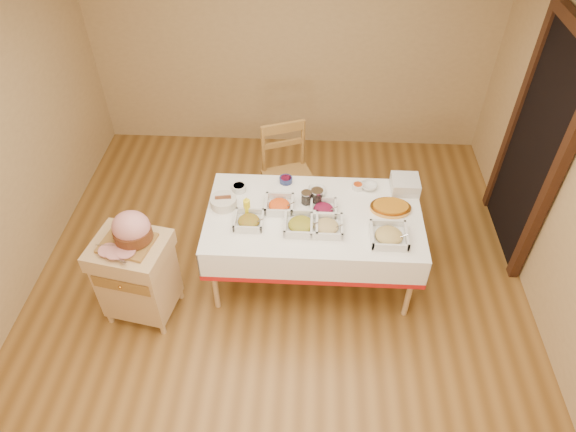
# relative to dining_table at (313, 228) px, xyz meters

# --- Properties ---
(room_shell) EXTENTS (5.00, 5.00, 5.00)m
(room_shell) POSITION_rel_dining_table_xyz_m (-0.30, -0.30, 0.70)
(room_shell) COLOR brown
(room_shell) RESTS_ON ground
(doorway) EXTENTS (0.09, 1.10, 2.20)m
(doorway) POSITION_rel_dining_table_xyz_m (1.90, 0.60, 0.51)
(doorway) COLOR black
(doorway) RESTS_ON ground
(dining_table) EXTENTS (1.82, 1.02, 0.76)m
(dining_table) POSITION_rel_dining_table_xyz_m (0.00, 0.00, 0.00)
(dining_table) COLOR tan
(dining_table) RESTS_ON ground
(butcher_cart) EXTENTS (0.66, 0.58, 0.82)m
(butcher_cart) POSITION_rel_dining_table_xyz_m (-1.44, -0.49, -0.13)
(butcher_cart) COLOR tan
(butcher_cart) RESTS_ON ground
(dining_chair) EXTENTS (0.59, 0.58, 1.05)m
(dining_chair) POSITION_rel_dining_table_xyz_m (-0.26, 0.79, -0.06)
(dining_chair) COLOR olive
(dining_chair) RESTS_ON ground
(ham_on_board) EXTENTS (0.42, 0.40, 0.28)m
(ham_on_board) POSITION_rel_dining_table_xyz_m (-1.40, -0.45, 0.34)
(ham_on_board) COLOR olive
(ham_on_board) RESTS_ON butcher_cart
(serving_dish_a) EXTENTS (0.24, 0.24, 0.11)m
(serving_dish_a) POSITION_rel_dining_table_xyz_m (-0.53, -0.14, 0.19)
(serving_dish_a) COLOR silver
(serving_dish_a) RESTS_ON dining_table
(serving_dish_b) EXTENTS (0.28, 0.28, 0.11)m
(serving_dish_b) POSITION_rel_dining_table_xyz_m (-0.10, -0.17, 0.20)
(serving_dish_b) COLOR silver
(serving_dish_b) RESTS_ON dining_table
(serving_dish_c) EXTENTS (0.26, 0.26, 0.11)m
(serving_dish_c) POSITION_rel_dining_table_xyz_m (0.10, -0.18, 0.20)
(serving_dish_c) COLOR silver
(serving_dish_c) RESTS_ON dining_table
(serving_dish_d) EXTENTS (0.29, 0.29, 0.11)m
(serving_dish_d) POSITION_rel_dining_table_xyz_m (0.60, -0.26, 0.20)
(serving_dish_d) COLOR silver
(serving_dish_d) RESTS_ON dining_table
(serving_dish_e) EXTENTS (0.25, 0.24, 0.12)m
(serving_dish_e) POSITION_rel_dining_table_xyz_m (-0.30, 0.06, 0.20)
(serving_dish_e) COLOR silver
(serving_dish_e) RESTS_ON dining_table
(serving_dish_f) EXTENTS (0.23, 0.22, 0.11)m
(serving_dish_f) POSITION_rel_dining_table_xyz_m (0.08, 0.04, 0.19)
(serving_dish_f) COLOR silver
(serving_dish_f) RESTS_ON dining_table
(small_bowl_left) EXTENTS (0.13, 0.13, 0.06)m
(small_bowl_left) POSITION_rel_dining_table_xyz_m (-0.67, 0.28, 0.19)
(small_bowl_left) COLOR silver
(small_bowl_left) RESTS_ON dining_table
(small_bowl_mid) EXTENTS (0.12, 0.12, 0.05)m
(small_bowl_mid) POSITION_rel_dining_table_xyz_m (-0.26, 0.42, 0.19)
(small_bowl_mid) COLOR navy
(small_bowl_mid) RESTS_ON dining_table
(small_bowl_right) EXTENTS (0.10, 0.10, 0.05)m
(small_bowl_right) POSITION_rel_dining_table_xyz_m (0.38, 0.36, 0.19)
(small_bowl_right) COLOR silver
(small_bowl_right) RESTS_ON dining_table
(bowl_white_imported) EXTENTS (0.16, 0.16, 0.04)m
(bowl_white_imported) POSITION_rel_dining_table_xyz_m (0.02, 0.28, 0.18)
(bowl_white_imported) COLOR silver
(bowl_white_imported) RESTS_ON dining_table
(bowl_small_imported) EXTENTS (0.16, 0.16, 0.05)m
(bowl_small_imported) POSITION_rel_dining_table_xyz_m (0.48, 0.37, 0.18)
(bowl_small_imported) COLOR silver
(bowl_small_imported) RESTS_ON dining_table
(preserve_jar_left) EXTENTS (0.09, 0.09, 0.12)m
(preserve_jar_left) POSITION_rel_dining_table_xyz_m (-0.07, 0.14, 0.21)
(preserve_jar_left) COLOR silver
(preserve_jar_left) RESTS_ON dining_table
(preserve_jar_right) EXTENTS (0.11, 0.11, 0.13)m
(preserve_jar_right) POSITION_rel_dining_table_xyz_m (0.02, 0.15, 0.22)
(preserve_jar_right) COLOR silver
(preserve_jar_right) RESTS_ON dining_table
(mustard_bottle) EXTENTS (0.06, 0.06, 0.18)m
(mustard_bottle) POSITION_rel_dining_table_xyz_m (-0.56, -0.02, 0.24)
(mustard_bottle) COLOR yellow
(mustard_bottle) RESTS_ON dining_table
(bread_basket) EXTENTS (0.23, 0.23, 0.10)m
(bread_basket) POSITION_rel_dining_table_xyz_m (-0.77, 0.07, 0.20)
(bread_basket) COLOR beige
(bread_basket) RESTS_ON dining_table
(plate_stack) EXTENTS (0.24, 0.24, 0.12)m
(plate_stack) POSITION_rel_dining_table_xyz_m (0.79, 0.37, 0.22)
(plate_stack) COLOR silver
(plate_stack) RESTS_ON dining_table
(brass_platter) EXTENTS (0.35, 0.25, 0.05)m
(brass_platter) POSITION_rel_dining_table_xyz_m (0.65, 0.10, 0.18)
(brass_platter) COLOR gold
(brass_platter) RESTS_ON dining_table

